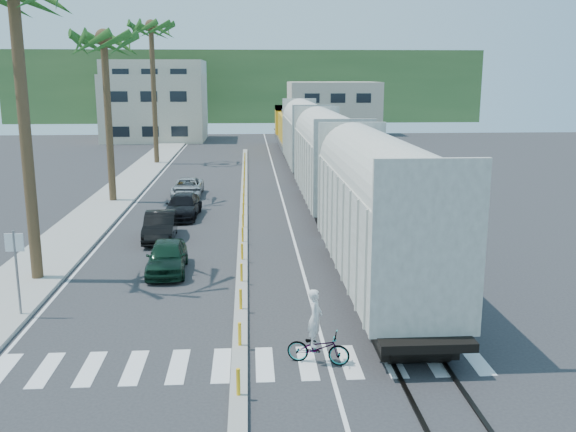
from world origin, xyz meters
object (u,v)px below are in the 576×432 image
object	(u,v)px
car_second	(160,226)
cyclist	(318,341)
street_sign	(16,261)
car_lead	(167,257)

from	to	relation	value
car_second	cyclist	bearing A→B (deg)	-69.05
street_sign	car_lead	bearing A→B (deg)	48.68
street_sign	car_second	xyz separation A→B (m)	(3.27, 10.22, -1.29)
car_second	street_sign	bearing A→B (deg)	-110.37
car_lead	car_second	xyz separation A→B (m)	(-0.98, 5.38, 0.02)
car_lead	car_second	bearing A→B (deg)	98.21
car_second	cyclist	xyz separation A→B (m)	(6.21, -14.24, -0.01)
car_lead	cyclist	bearing A→B (deg)	-61.53
car_lead	street_sign	bearing A→B (deg)	-133.44
street_sign	car_second	size ratio (longest dim) A/B	0.71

